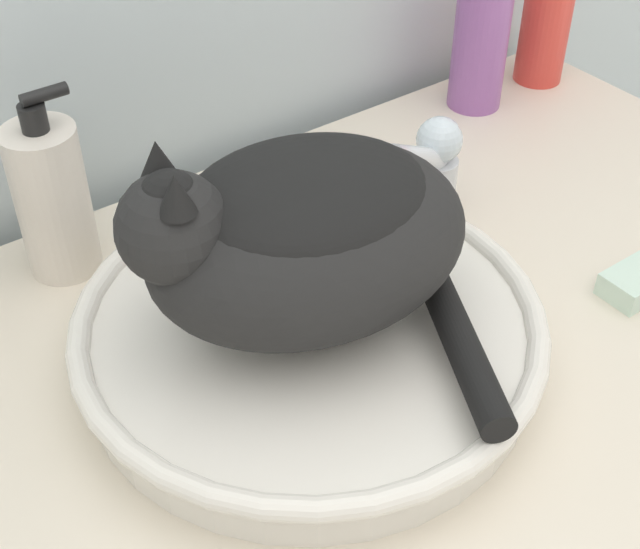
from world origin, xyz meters
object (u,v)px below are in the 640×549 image
Objects in this scene: faucet at (432,164)px; mouthwash_bottle at (481,38)px; cat at (301,233)px; soap_pump_bottle at (52,199)px.

faucet is 0.75× the size of mouthwash_bottle.
cat reaches higher than mouthwash_bottle.
faucet is 0.37m from soap_pump_bottle.
soap_pump_bottle is at bearing -47.25° from faucet.
mouthwash_bottle is (0.55, 0.00, 0.01)m from soap_pump_bottle.
faucet is at bearing -144.23° from mouthwash_bottle.
cat is at bearing -65.49° from soap_pump_bottle.
cat is 1.75× the size of mouthwash_bottle.
mouthwash_bottle reaches higher than faucet.
soap_pump_bottle reaches higher than faucet.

